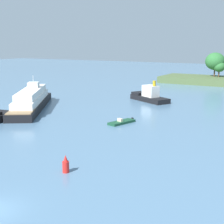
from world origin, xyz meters
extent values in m
cylinder|color=#513823|center=(-5.66, 96.62, 3.42)|extent=(0.44, 0.44, 2.53)
ellipsoid|color=#2D6B33|center=(-5.66, 96.62, 7.26)|extent=(6.44, 6.44, 5.80)
cylinder|color=#513823|center=(-3.99, 95.72, 3.10)|extent=(0.44, 0.44, 1.90)
ellipsoid|color=#2D6B33|center=(-3.99, 95.72, 5.60)|extent=(3.88, 3.88, 3.49)
cube|color=black|center=(-27.20, 32.58, 0.69)|extent=(17.99, 23.80, 1.39)
cube|color=white|center=(-27.20, 32.58, 2.04)|extent=(14.31, 18.75, 1.30)
cube|color=white|center=(-27.42, 32.91, 3.34)|extent=(12.43, 16.32, 1.30)
cube|color=white|center=(-28.95, 35.22, 4.54)|extent=(3.12, 3.19, 1.10)
cube|color=#937551|center=(-21.60, 24.11, 1.47)|extent=(6.10, 6.18, 0.16)
cylinder|color=silver|center=(-28.95, 35.22, 5.79)|extent=(0.10, 0.10, 1.40)
cube|color=#19472D|center=(-5.15, 30.85, 0.20)|extent=(3.01, 5.32, 0.40)
cube|color=beige|center=(-5.25, 30.49, 0.65)|extent=(0.97, 0.71, 0.50)
cube|color=black|center=(-4.43, 33.43, 0.28)|extent=(0.38, 0.36, 0.56)
cube|color=black|center=(-9.94, 53.08, 0.54)|extent=(10.97, 8.17, 1.08)
cube|color=black|center=(-13.18, 54.80, 1.38)|extent=(4.14, 4.30, 0.60)
cube|color=white|center=(-9.68, 52.93, 2.38)|extent=(4.36, 3.83, 2.60)
cylinder|color=gold|center=(-8.56, 52.34, 4.28)|extent=(0.70, 0.70, 1.20)
cylinder|color=black|center=(-14.65, 55.58, 0.65)|extent=(0.59, 0.76, 0.70)
cube|color=black|center=(-26.39, 24.35, 0.65)|extent=(4.55, 1.45, 1.07)
cylinder|color=red|center=(0.07, 9.25, 0.60)|extent=(0.70, 0.70, 1.20)
cone|color=red|center=(0.07, 9.25, 1.55)|extent=(0.49, 0.49, 0.70)
camera|label=1|loc=(20.44, -15.99, 13.19)|focal=52.53mm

